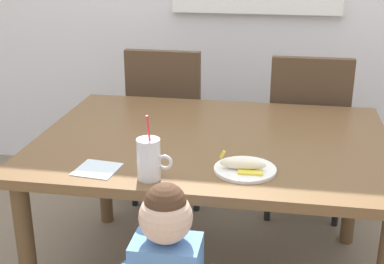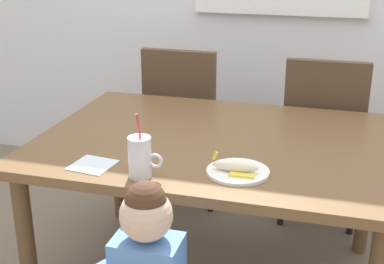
{
  "view_description": "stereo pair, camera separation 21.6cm",
  "coord_description": "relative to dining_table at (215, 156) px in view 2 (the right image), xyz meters",
  "views": [
    {
      "loc": [
        0.27,
        -2.1,
        1.54
      ],
      "look_at": [
        -0.07,
        -0.11,
        0.79
      ],
      "focal_mm": 49.53,
      "sensor_mm": 36.0,
      "label": 1
    },
    {
      "loc": [
        0.48,
        -2.06,
        1.54
      ],
      "look_at": [
        -0.07,
        -0.11,
        0.79
      ],
      "focal_mm": 49.53,
      "sensor_mm": 36.0,
      "label": 2
    }
  ],
  "objects": [
    {
      "name": "paper_napkin",
      "position": [
        -0.38,
        -0.4,
        0.08
      ],
      "size": [
        0.17,
        0.17,
        0.0
      ],
      "primitive_type": "cube",
      "rotation": [
        0.0,
        0.0,
        -0.12
      ],
      "color": "silver",
      "rests_on": "dining_table"
    },
    {
      "name": "snack_plate",
      "position": [
        0.16,
        -0.32,
        0.09
      ],
      "size": [
        0.23,
        0.23,
        0.01
      ],
      "primitive_type": "cylinder",
      "color": "white",
      "rests_on": "dining_table"
    },
    {
      "name": "dining_chair_left",
      "position": [
        -0.37,
        0.78,
        -0.11
      ],
      "size": [
        0.44,
        0.45,
        0.96
      ],
      "rotation": [
        0.0,
        0.0,
        3.14
      ],
      "color": "#4C3826",
      "rests_on": "ground"
    },
    {
      "name": "peeled_banana",
      "position": [
        0.15,
        -0.34,
        0.11
      ],
      "size": [
        0.17,
        0.11,
        0.07
      ],
      "rotation": [
        0.0,
        0.0,
        0.01
      ],
      "color": "#F4EAC6",
      "rests_on": "snack_plate"
    },
    {
      "name": "dining_chair_right",
      "position": [
        0.43,
        0.74,
        -0.11
      ],
      "size": [
        0.44,
        0.44,
        0.96
      ],
      "rotation": [
        0.0,
        0.0,
        3.14
      ],
      "color": "#4C3826",
      "rests_on": "ground"
    },
    {
      "name": "dining_table",
      "position": [
        0.0,
        0.0,
        0.0
      ],
      "size": [
        1.5,
        1.09,
        0.73
      ],
      "color": "brown",
      "rests_on": "ground"
    },
    {
      "name": "milk_cup",
      "position": [
        -0.17,
        -0.45,
        0.15
      ],
      "size": [
        0.13,
        0.08,
        0.25
      ],
      "color": "silver",
      "rests_on": "dining_table"
    }
  ]
}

